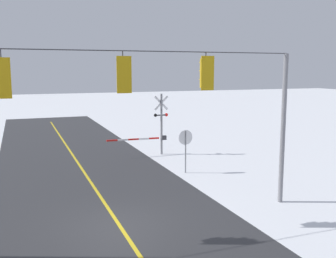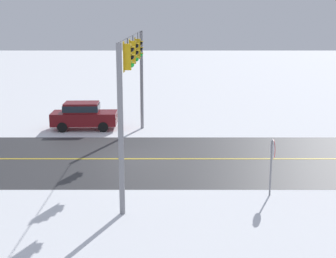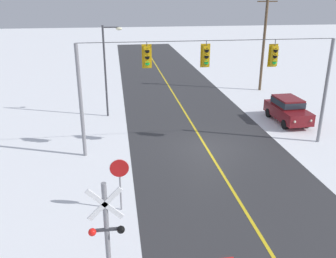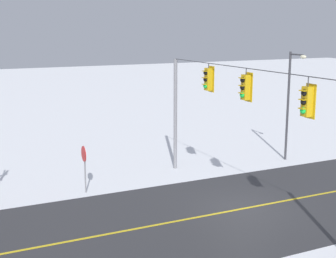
{
  "view_description": "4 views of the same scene",
  "coord_description": "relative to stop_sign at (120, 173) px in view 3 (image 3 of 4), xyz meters",
  "views": [
    {
      "loc": [
        3.2,
        13.36,
        5.58
      ],
      "look_at": [
        -3.08,
        -3.06,
        2.91
      ],
      "focal_mm": 42.27,
      "sensor_mm": 36.0,
      "label": 1
    },
    {
      "loc": [
        -23.72,
        -1.67,
        7.08
      ],
      "look_at": [
        -3.26,
        -1.67,
        2.32
      ],
      "focal_mm": 52.07,
      "sensor_mm": 36.0,
      "label": 2
    },
    {
      "loc": [
        -5.1,
        -19.17,
        8.61
      ],
      "look_at": [
        -2.79,
        -3.34,
        2.59
      ],
      "focal_mm": 39.05,
      "sensor_mm": 36.0,
      "label": 3
    },
    {
      "loc": [
        17.04,
        -11.91,
        7.94
      ],
      "look_at": [
        -3.3,
        -2.22,
        3.19
      ],
      "focal_mm": 52.24,
      "sensor_mm": 36.0,
      "label": 4
    }
  ],
  "objects": [
    {
      "name": "ground_plane",
      "position": [
        5.13,
        5.81,
        -1.71
      ],
      "size": [
        160.0,
        160.0,
        0.0
      ],
      "primitive_type": "plane",
      "color": "white"
    },
    {
      "name": "road_asphalt",
      "position": [
        5.13,
        11.81,
        -1.71
      ],
      "size": [
        9.0,
        80.0,
        0.01
      ],
      "primitive_type": "cube",
      "color": "#303033",
      "rests_on": "ground"
    },
    {
      "name": "lane_centre_line",
      "position": [
        5.13,
        11.81,
        -1.7
      ],
      "size": [
        0.14,
        72.0,
        0.01
      ],
      "primitive_type": "cube",
      "color": "gold",
      "rests_on": "ground"
    },
    {
      "name": "signal_span",
      "position": [
        5.13,
        5.8,
        2.57
      ],
      "size": [
        14.2,
        0.47,
        6.22
      ],
      "color": "gray",
      "rests_on": "ground"
    },
    {
      "name": "stop_sign",
      "position": [
        0.0,
        0.0,
        0.0
      ],
      "size": [
        0.8,
        0.09,
        2.35
      ],
      "color": "gray",
      "rests_on": "ground"
    },
    {
      "name": "railroad_crossing",
      "position": [
        -0.1,
        -4.93,
        0.26
      ],
      "size": [
        4.15,
        0.31,
        4.0
      ],
      "color": "gray",
      "rests_on": "ground"
    },
    {
      "name": "parked_car_maroon",
      "position": [
        11.84,
        9.54,
        -0.76
      ],
      "size": [
        1.92,
        4.24,
        1.74
      ],
      "color": "maroon",
      "rests_on": "ground"
    },
    {
      "name": "streetlamp_near",
      "position": [
        -0.45,
        12.69,
        2.2
      ],
      "size": [
        1.39,
        0.28,
        6.5
      ],
      "color": "#38383D",
      "rests_on": "ground"
    },
    {
      "name": "utility_pole",
      "position": [
        13.35,
        18.36,
        2.64
      ],
      "size": [
        1.8,
        0.24,
        8.45
      ],
      "color": "brown",
      "rests_on": "ground"
    }
  ]
}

